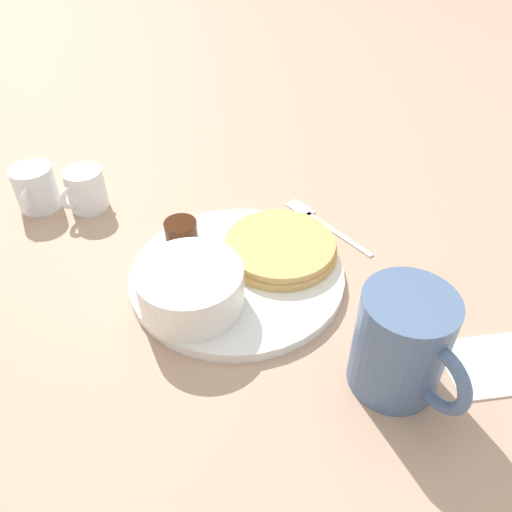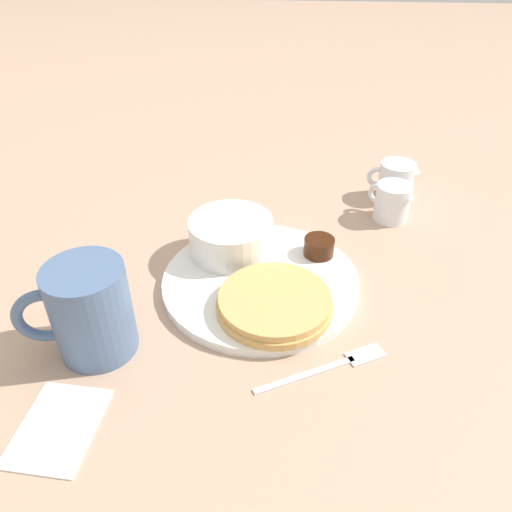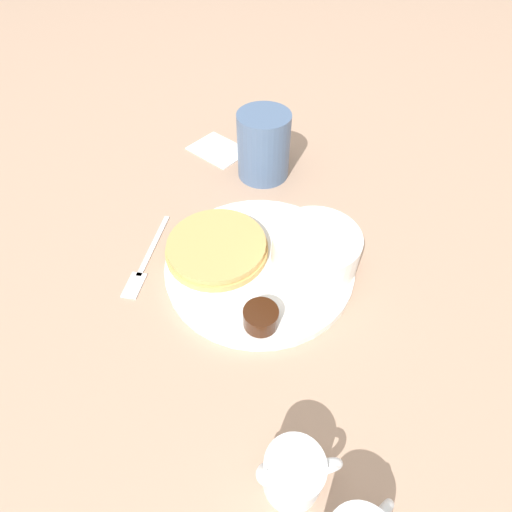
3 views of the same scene
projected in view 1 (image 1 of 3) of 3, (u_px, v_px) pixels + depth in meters
ground_plane at (237, 278)px, 0.57m from camera, size 4.00×4.00×0.00m
plate at (237, 274)px, 0.57m from camera, size 0.24×0.24×0.01m
pancake_stack at (280, 247)px, 0.58m from camera, size 0.13×0.13×0.02m
bowl at (191, 286)px, 0.51m from camera, size 0.11×0.11×0.05m
syrup_cup at (181, 230)px, 0.60m from camera, size 0.04×0.04×0.02m
butter_ramekin at (171, 294)px, 0.51m from camera, size 0.05×0.05×0.05m
coffee_mug at (403, 344)px, 0.43m from camera, size 0.08×0.11×0.10m
creamer_pitcher_near at (86, 189)px, 0.66m from camera, size 0.06×0.06×0.06m
creamer_pitcher_far at (35, 188)px, 0.66m from camera, size 0.05×0.08×0.06m
fork at (318, 220)px, 0.65m from camera, size 0.08×0.14×0.00m
napkin at (493, 364)px, 0.48m from camera, size 0.10×0.08×0.00m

